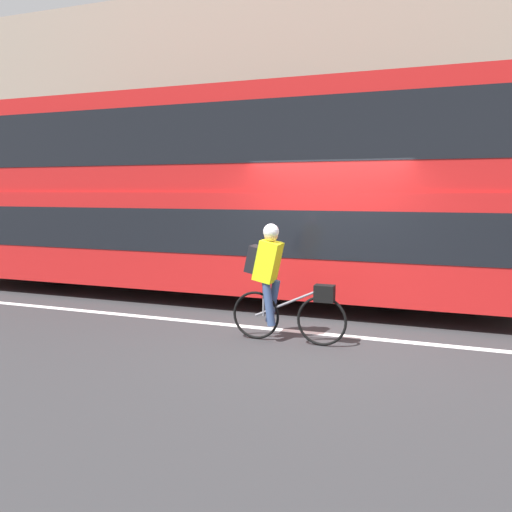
{
  "coord_description": "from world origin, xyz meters",
  "views": [
    {
      "loc": [
        1.55,
        -6.9,
        2.04
      ],
      "look_at": [
        -1.09,
        0.51,
        1.0
      ],
      "focal_mm": 35.0,
      "sensor_mm": 36.0,
      "label": 1
    }
  ],
  "objects_px": {
    "bus": "(202,188)",
    "cyclist_on_bike": "(276,279)",
    "trash_bin": "(167,245)",
    "street_sign_post": "(308,213)"
  },
  "relations": [
    {
      "from": "bus",
      "to": "cyclist_on_bike",
      "type": "height_order",
      "value": "bus"
    },
    {
      "from": "trash_bin",
      "to": "street_sign_post",
      "type": "distance_m",
      "value": 3.97
    },
    {
      "from": "bus",
      "to": "cyclist_on_bike",
      "type": "distance_m",
      "value": 3.57
    },
    {
      "from": "bus",
      "to": "street_sign_post",
      "type": "distance_m",
      "value": 3.32
    },
    {
      "from": "bus",
      "to": "trash_bin",
      "type": "distance_m",
      "value": 4.16
    },
    {
      "from": "cyclist_on_bike",
      "to": "bus",
      "type": "bearing_deg",
      "value": 132.46
    },
    {
      "from": "bus",
      "to": "trash_bin",
      "type": "xyz_separation_m",
      "value": [
        -2.49,
        2.98,
        -1.49
      ]
    },
    {
      "from": "cyclist_on_bike",
      "to": "street_sign_post",
      "type": "bearing_deg",
      "value": 99.27
    },
    {
      "from": "cyclist_on_bike",
      "to": "trash_bin",
      "type": "bearing_deg",
      "value": 131.09
    },
    {
      "from": "cyclist_on_bike",
      "to": "trash_bin",
      "type": "distance_m",
      "value": 7.24
    }
  ]
}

